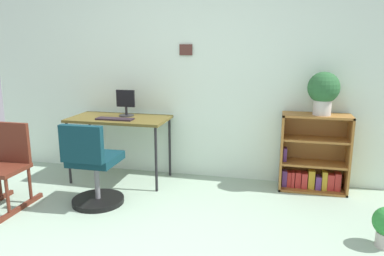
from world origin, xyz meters
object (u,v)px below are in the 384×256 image
(desk, at_px, (119,122))
(office_chair, at_px, (93,170))
(potted_plant_on_shelf, at_px, (323,90))
(monitor, at_px, (126,103))
(keyboard, at_px, (115,119))
(rocking_chair, at_px, (6,165))
(bookshelf_low, at_px, (313,157))

(desk, bearing_deg, office_chair, -86.66)
(office_chair, distance_m, potted_plant_on_shelf, 2.49)
(monitor, distance_m, office_chair, 1.01)
(desk, xyz_separation_m, keyboard, (0.01, -0.14, 0.07))
(monitor, distance_m, potted_plant_on_shelf, 2.20)
(rocking_chair, bearing_deg, bookshelf_low, 20.87)
(rocking_chair, bearing_deg, potted_plant_on_shelf, 19.69)
(keyboard, relative_size, potted_plant_on_shelf, 0.93)
(office_chair, distance_m, bookshelf_low, 2.35)
(office_chair, bearing_deg, potted_plant_on_shelf, 22.43)
(office_chair, bearing_deg, rocking_chair, -167.89)
(desk, xyz_separation_m, monitor, (0.05, 0.10, 0.21))
(keyboard, height_order, bookshelf_low, bookshelf_low)
(desk, height_order, monitor, monitor)
(bookshelf_low, bearing_deg, keyboard, -171.06)
(desk, distance_m, monitor, 0.24)
(keyboard, height_order, potted_plant_on_shelf, potted_plant_on_shelf)
(office_chair, height_order, potted_plant_on_shelf, potted_plant_on_shelf)
(keyboard, distance_m, office_chair, 0.73)
(monitor, xyz_separation_m, potted_plant_on_shelf, (2.19, 0.05, 0.21))
(office_chair, bearing_deg, keyboard, 93.32)
(desk, relative_size, office_chair, 1.31)
(monitor, height_order, bookshelf_low, monitor)
(desk, distance_m, rocking_chair, 1.26)
(keyboard, xyz_separation_m, bookshelf_low, (2.19, 0.34, -0.39))
(monitor, bearing_deg, rocking_chair, -129.25)
(keyboard, bearing_deg, bookshelf_low, 8.94)
(desk, distance_m, bookshelf_low, 2.23)
(bookshelf_low, bearing_deg, potted_plant_on_shelf, -49.01)
(office_chair, bearing_deg, bookshelf_low, 24.07)
(keyboard, relative_size, office_chair, 0.49)
(keyboard, distance_m, potted_plant_on_shelf, 2.28)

